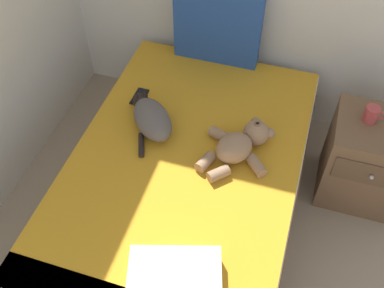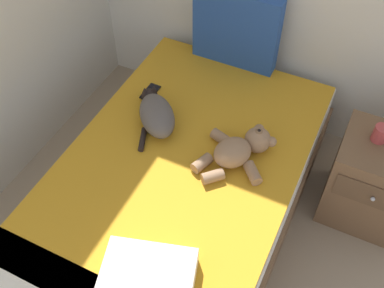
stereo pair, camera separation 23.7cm
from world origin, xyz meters
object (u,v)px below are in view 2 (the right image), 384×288
teddy_bear (240,150)px  cat (156,114)px  mug (381,134)px  patterned_cushion (236,28)px  throw_pillow (148,277)px  nightstand (374,181)px  bed (179,194)px  cell_phone (150,92)px

teddy_bear → cat: bearing=175.9°
mug → patterned_cushion: bearing=159.2°
patterned_cushion → throw_pillow: size_ratio=1.38×
nightstand → cat: bearing=-166.3°
cat → mug: size_ratio=3.51×
patterned_cushion → mug: size_ratio=4.60×
throw_pillow → nightstand: (0.82, 1.18, -0.27)m
nightstand → mug: mug is taller
bed → cat: cat is taller
teddy_bear → bed: bearing=-143.1°
patterned_cushion → teddy_bear: patterned_cushion is taller
cat → cell_phone: 0.27m
teddy_bear → nightstand: size_ratio=0.79×
throw_pillow → cat: bearing=116.7°
teddy_bear → cell_phone: 0.73m
bed → patterned_cushion: 1.09m
bed → patterned_cushion: patterned_cushion is taller
throw_pillow → bed: bearing=105.9°
bed → cell_phone: cell_phone is taller
bed → nightstand: 1.14m
mug → cell_phone: bearing=-174.3°
cell_phone → throw_pillow: size_ratio=0.37×
cell_phone → mug: bearing=5.7°
bed → cell_phone: (-0.42, 0.45, 0.26)m
cell_phone → nightstand: size_ratio=0.25×
cat → nightstand: cat is taller
patterned_cushion → teddy_bear: 0.85m
throw_pillow → mug: mug is taller
bed → throw_pillow: (0.18, -0.63, 0.31)m
bed → mug: (0.92, 0.58, 0.38)m
patterned_cushion → cat: size_ratio=1.31×
teddy_bear → throw_pillow: 0.84m
cell_phone → throw_pillow: throw_pillow is taller
throw_pillow → mug: size_ratio=3.33×
cell_phone → teddy_bear: bearing=-19.5°
teddy_bear → nightstand: bearing=25.3°
cell_phone → mug: 1.35m
patterned_cushion → cell_phone: (-0.35, -0.51, -0.25)m
cat → mug: mug is taller
bed → teddy_bear: (0.27, 0.20, 0.32)m
throw_pillow → nightstand: size_ratio=0.68×
throw_pillow → cell_phone: bearing=119.0°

